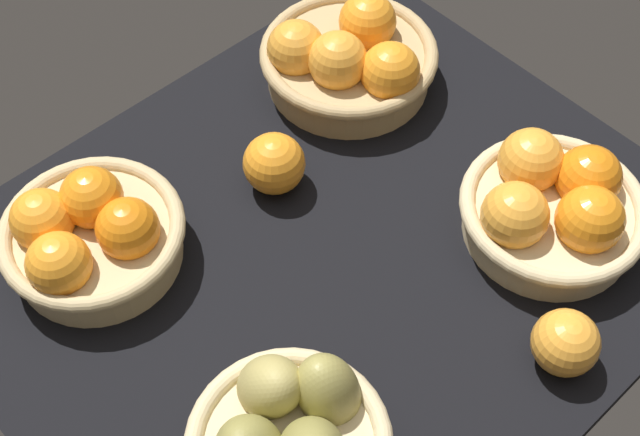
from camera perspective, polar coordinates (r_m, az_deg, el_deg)
market_tray at (r=107.29cm, az=0.60°, el=-2.43°), size 84.00×72.00×3.00cm
basket_near_right at (r=107.67cm, az=15.17°, el=0.77°), size 22.92×22.92×11.06cm
basket_far_right at (r=121.02cm, az=1.89°, el=10.52°), size 24.81×24.81×11.40cm
basket_far_left at (r=104.90cm, az=-14.99°, el=-1.11°), size 22.15×22.15×11.40cm
loose_orange_front_gap at (r=109.07cm, az=-3.06°, el=3.62°), size 8.00×8.00×8.00cm
loose_orange_back_gap at (r=98.75cm, az=15.94°, el=-7.95°), size 7.58×7.58×7.58cm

